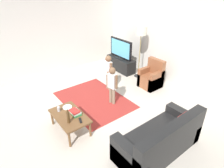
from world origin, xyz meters
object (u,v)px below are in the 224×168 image
object	(u,v)px
child_center	(112,82)
plate	(67,107)
tv	(121,49)
floor_lamp	(141,33)
coffee_table	(70,117)
bottle	(68,117)
soda_can	(59,109)
tv_remote	(80,120)
armchair	(152,78)
child_near_tv	(108,70)
couch	(161,141)
tv_stand	(121,64)
book_stack	(75,112)

from	to	relation	value
child_center	plate	xyz separation A→B (m)	(-0.01, -1.34, -0.23)
tv	plate	world-z (taller)	tv
floor_lamp	child_center	xyz separation A→B (m)	(0.78, -1.80, -0.89)
tv	plate	distance (m)	3.38
coffee_table	bottle	distance (m)	0.31
soda_can	plate	size ratio (longest dim) A/B	0.55
coffee_table	tv_remote	world-z (taller)	tv_remote
armchair	child_near_tv	xyz separation A→B (m)	(-0.70, -1.21, 0.38)
couch	plate	world-z (taller)	couch
couch	tv_remote	world-z (taller)	couch
floor_lamp	bottle	distance (m)	3.73
coffee_table	tv_stand	bearing A→B (deg)	121.20
tv_stand	tv_remote	distance (m)	3.70
armchair	book_stack	bearing A→B (deg)	-83.53
coffee_table	child_center	bearing A→B (deg)	101.26
bottle	floor_lamp	bearing A→B (deg)	111.04
floor_lamp	coffee_table	distance (m)	3.60
child_near_tv	book_stack	world-z (taller)	child_near_tv
couch	armchair	xyz separation A→B (m)	(-1.98, 1.93, 0.01)
armchair	soda_can	xyz separation A→B (m)	(0.00, -3.16, 0.18)
tv_stand	coffee_table	bearing A→B (deg)	-58.80
plate	child_near_tv	bearing A→B (deg)	111.51
book_stack	plate	bearing A→B (deg)	-175.86
armchair	tv_remote	xyz separation A→B (m)	(0.60, -2.94, 0.13)
tv	floor_lamp	world-z (taller)	floor_lamp
tv_stand	bottle	distance (m)	3.84
tv_stand	tv_remote	bearing A→B (deg)	-53.76
soda_can	armchair	bearing A→B (deg)	90.03
child_near_tv	book_stack	xyz separation A→B (m)	(1.03, -1.71, -0.20)
child_near_tv	book_stack	bearing A→B (deg)	-58.85
child_center	bottle	distance (m)	1.64
floor_lamp	child_center	distance (m)	2.15
tv_stand	couch	distance (m)	4.08
coffee_table	armchair	bearing A→B (deg)	95.29
couch	child_near_tv	size ratio (longest dim) A/B	1.60
tv_remote	bottle	bearing A→B (deg)	-96.65
book_stack	soda_can	distance (m)	0.41
child_center	armchair	bearing A→B (deg)	89.84
tv_stand	child_near_tv	world-z (taller)	child_near_tv
tv_stand	child_center	size ratio (longest dim) A/B	1.10
child_center	tv_remote	size ratio (longest dim) A/B	6.42
armchair	soda_can	size ratio (longest dim) A/B	7.50
book_stack	plate	size ratio (longest dim) A/B	1.25
coffee_table	soda_can	world-z (taller)	soda_can
armchair	book_stack	xyz separation A→B (m)	(0.33, -2.92, 0.18)
bottle	soda_can	bearing A→B (deg)	180.00
plate	coffee_table	bearing A→B (deg)	-18.45
couch	plate	bearing A→B (deg)	-153.15
tv_stand	couch	xyz separation A→B (m)	(3.57, -1.97, 0.05)
tv	child_near_tv	xyz separation A→B (m)	(0.88, -1.23, -0.17)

